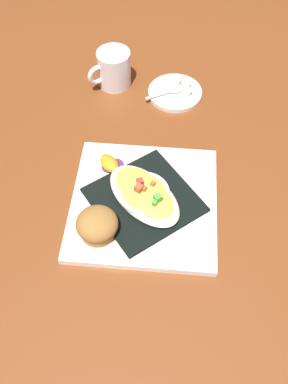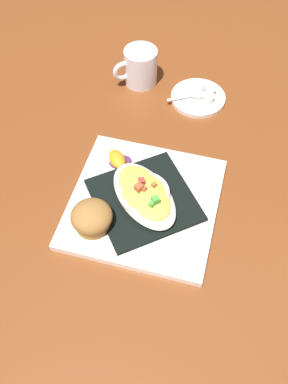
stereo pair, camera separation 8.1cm
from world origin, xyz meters
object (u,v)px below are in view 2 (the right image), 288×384
object	(u,v)px
creamer_cup_0	(209,99)
gratin_dish	(144,194)
coffee_mug	(140,68)
creamer_saucer	(198,98)
muffin	(92,218)
creamer_cup_2	(203,86)
square_plate	(144,203)
orange_garnish	(118,160)
spoon	(196,95)
creamer_cup_1	(210,91)

from	to	relation	value
creamer_cup_0	gratin_dish	bearing A→B (deg)	157.59
coffee_mug	creamer_saucer	xyz separation A→B (m)	(-0.05, -0.15, -0.04)
muffin	creamer_saucer	bearing A→B (deg)	-26.43
gratin_dish	creamer_cup_2	world-z (taller)	gratin_dish
gratin_dish	creamer_saucer	bearing A→B (deg)	-17.40
square_plate	creamer_cup_0	xyz separation A→B (m)	(0.30, -0.12, 0.01)
orange_garnish	coffee_mug	bearing A→B (deg)	-3.66
orange_garnish	spoon	size ratio (longest dim) A/B	0.64
creamer_cup_1	creamer_cup_2	world-z (taller)	same
square_plate	creamer_cup_2	bearing A→B (deg)	-17.49
creamer_saucer	creamer_cup_1	distance (m)	0.03
spoon	creamer_cup_0	size ratio (longest dim) A/B	3.98
coffee_mug	creamer_cup_0	bearing A→B (deg)	-111.45
coffee_mug	creamer_cup_2	bearing A→B (deg)	-98.73
orange_garnish	spoon	distance (m)	0.28
creamer_cup_0	creamer_saucer	bearing A→B (deg)	58.51
gratin_dish	creamer_cup_0	xyz separation A→B (m)	(0.30, -0.12, -0.02)
creamer_cup_0	creamer_cup_2	distance (m)	0.05
coffee_mug	spoon	world-z (taller)	coffee_mug
creamer_cup_0	coffee_mug	bearing A→B (deg)	68.55
square_plate	creamer_cup_1	world-z (taller)	creamer_cup_1
creamer_cup_0	orange_garnish	bearing A→B (deg)	138.30
muffin	creamer_cup_0	size ratio (longest dim) A/B	3.24
creamer_saucer	creamer_cup_2	xyz separation A→B (m)	(0.03, -0.01, 0.01)
spoon	muffin	bearing A→B (deg)	154.06
gratin_dish	muffin	size ratio (longest dim) A/B	2.55
square_plate	creamer_cup_0	world-z (taller)	creamer_cup_0
muffin	square_plate	bearing A→B (deg)	-54.34
orange_garnish	creamer_cup_0	size ratio (longest dim) A/B	2.55
square_plate	orange_garnish	xyz separation A→B (m)	(0.09, 0.06, 0.02)
square_plate	creamer_cup_0	bearing A→B (deg)	-22.42
square_plate	muffin	world-z (taller)	muffin
orange_garnish	square_plate	bearing A→B (deg)	-144.93
gratin_dish	creamer_cup_1	bearing A→B (deg)	-21.21
muffin	spoon	distance (m)	0.42
creamer_saucer	creamer_cup_1	size ratio (longest dim) A/B	5.45
square_plate	creamer_cup_1	xyz separation A→B (m)	(0.33, -0.13, 0.01)
gratin_dish	creamer_cup_1	xyz separation A→B (m)	(0.33, -0.13, -0.02)
coffee_mug	muffin	bearing A→B (deg)	174.13
gratin_dish	spoon	bearing A→B (deg)	-16.67
gratin_dish	coffee_mug	distance (m)	0.37
orange_garnish	creamer_cup_2	world-z (taller)	orange_garnish
gratin_dish	creamer_cup_0	size ratio (longest dim) A/B	8.26
square_plate	spoon	distance (m)	0.33
creamer_cup_0	muffin	bearing A→B (deg)	149.62
orange_garnish	creamer_cup_0	xyz separation A→B (m)	(0.21, -0.19, -0.01)
square_plate	spoon	world-z (taller)	spoon
orange_garnish	creamer_saucer	size ratio (longest dim) A/B	0.47
creamer_cup_1	creamer_cup_2	distance (m)	0.03
coffee_mug	creamer_cup_0	world-z (taller)	coffee_mug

